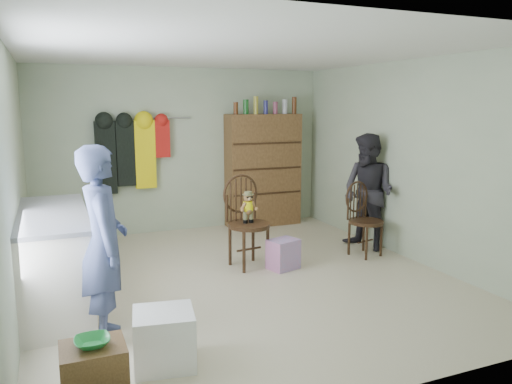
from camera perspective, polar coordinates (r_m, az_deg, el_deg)
name	(u,v)px	position (r m, az deg, el deg)	size (l,w,h in m)	color
ground_plane	(242,279)	(5.74, -1.56, -9.88)	(5.00, 5.00, 0.00)	beige
room_walls	(226,136)	(5.91, -3.50, 6.36)	(5.00, 5.00, 5.00)	#B5C2A2
counter	(55,259)	(5.25, -22.02, -7.10)	(0.64, 1.86, 0.94)	silver
bowl	(92,342)	(3.22, -18.22, -15.96)	(0.21, 0.21, 0.05)	green
plastic_tub	(164,338)	(3.97, -10.46, -16.14)	(0.45, 0.42, 0.42)	white
chair_front	(246,216)	(6.03, -1.11, -2.72)	(0.56, 0.56, 1.11)	#3D2615
chair_far	(363,216)	(6.64, 12.10, -2.70)	(0.52, 0.52, 0.97)	#3D2615
striped_bag	(283,254)	(6.03, 3.13, -7.11)	(0.34, 0.26, 0.36)	pink
person_left	(103,244)	(4.29, -17.04, -5.74)	(0.60, 0.39, 1.64)	#424D79
person_right	(368,192)	(6.87, 12.71, -0.02)	(0.76, 0.60, 1.57)	#2D2B33
dresser	(263,170)	(8.07, 0.81, 2.58)	(1.20, 0.39, 2.07)	brown
coat_rack	(131,153)	(7.53, -14.14, 4.35)	(1.42, 0.12, 1.09)	#99999E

